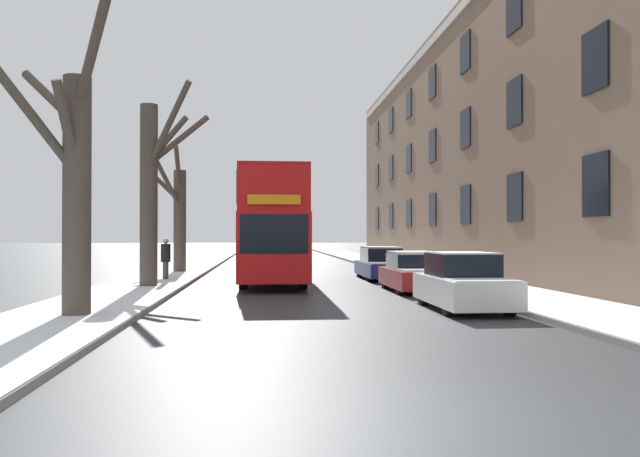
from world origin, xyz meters
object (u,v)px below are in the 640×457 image
object	(u,v)px
double_decker_bus	(272,223)
parked_car_0	(463,284)
parked_car_1	(414,273)
parked_car_2	(381,264)
bare_tree_left_1	(152,188)
bare_tree_left_2	(179,216)
pedestrian_left_sidewalk	(166,258)
bare_tree_left_0	(73,180)

from	to	relation	value
double_decker_bus	parked_car_0	bearing A→B (deg)	-64.25
parked_car_1	parked_car_2	world-z (taller)	parked_car_2
bare_tree_left_1	double_decker_bus	bearing A→B (deg)	37.00
parked_car_0	double_decker_bus	bearing A→B (deg)	115.75
parked_car_0	parked_car_1	distance (m)	5.41
bare_tree_left_2	double_decker_bus	world-z (taller)	bare_tree_left_2
parked_car_0	pedestrian_left_sidewalk	xyz separation A→B (m)	(-9.22, 10.19, 0.32)
bare_tree_left_0	pedestrian_left_sidewalk	xyz separation A→B (m)	(0.26, 11.56, -2.19)
bare_tree_left_0	parked_car_1	xyz separation A→B (m)	(9.48, 6.77, -2.56)
bare_tree_left_2	pedestrian_left_sidewalk	xyz separation A→B (m)	(0.22, -5.44, -1.91)
bare_tree_left_0	double_decker_bus	distance (m)	12.36
bare_tree_left_0	pedestrian_left_sidewalk	distance (m)	11.76
double_decker_bus	bare_tree_left_0	bearing A→B (deg)	-112.01
parked_car_1	parked_car_2	distance (m)	6.04
bare_tree_left_2	bare_tree_left_1	bearing A→B (deg)	-88.35
bare_tree_left_1	parked_car_1	distance (m)	9.76
parked_car_2	parked_car_0	bearing A→B (deg)	-90.00
bare_tree_left_1	pedestrian_left_sidewalk	distance (m)	4.27
bare_tree_left_1	parked_car_1	xyz separation A→B (m)	(9.19, -1.41, -2.98)
pedestrian_left_sidewalk	double_decker_bus	bearing A→B (deg)	-84.01
bare_tree_left_1	bare_tree_left_2	xyz separation A→B (m)	(-0.25, 8.82, -0.70)
bare_tree_left_0	bare_tree_left_1	size ratio (longest dim) A/B	0.96
parked_car_0	parked_car_1	xyz separation A→B (m)	(0.00, 5.41, -0.05)
parked_car_1	bare_tree_left_0	bearing A→B (deg)	-144.47
bare_tree_left_2	double_decker_bus	size ratio (longest dim) A/B	0.57
parked_car_1	parked_car_2	size ratio (longest dim) A/B	0.89
parked_car_0	parked_car_1	bearing A→B (deg)	90.00
bare_tree_left_1	pedestrian_left_sidewalk	world-z (taller)	bare_tree_left_1
parked_car_1	bare_tree_left_1	bearing A→B (deg)	171.29
bare_tree_left_1	parked_car_2	distance (m)	10.71
bare_tree_left_2	bare_tree_left_0	bearing A→B (deg)	-90.14
bare_tree_left_2	parked_car_2	size ratio (longest dim) A/B	1.34
parked_car_0	parked_car_2	bearing A→B (deg)	90.00
bare_tree_left_1	double_decker_bus	world-z (taller)	bare_tree_left_1
parked_car_1	parked_car_0	bearing A→B (deg)	-90.00
bare_tree_left_1	parked_car_0	distance (m)	11.81
parked_car_0	parked_car_2	size ratio (longest dim) A/B	0.85
bare_tree_left_1	bare_tree_left_0	bearing A→B (deg)	-92.08
bare_tree_left_0	bare_tree_left_1	world-z (taller)	bare_tree_left_1
bare_tree_left_2	pedestrian_left_sidewalk	world-z (taller)	bare_tree_left_2
bare_tree_left_0	parked_car_2	xyz separation A→B (m)	(9.48, 12.81, -2.54)
bare_tree_left_1	double_decker_bus	distance (m)	5.54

